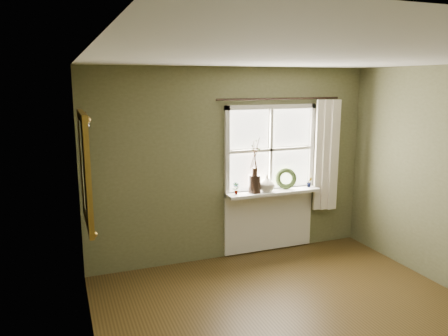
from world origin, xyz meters
TOP-DOWN VIEW (x-y plane):
  - ceiling at (0.00, 0.00)m, footprint 4.50×4.50m
  - wall_back at (0.00, 2.30)m, footprint 4.00×0.10m
  - wall_left at (-2.05, 0.00)m, footprint 0.10×4.50m
  - window_frame at (0.55, 2.23)m, footprint 1.36×0.06m
  - window_sill at (0.55, 2.12)m, footprint 1.36×0.26m
  - window_apron at (0.55, 2.23)m, footprint 1.36×0.04m
  - dark_jug at (0.26, 2.12)m, footprint 0.19×0.19m
  - cream_vase at (0.45, 2.12)m, footprint 0.25×0.25m
  - wreath at (0.77, 2.16)m, footprint 0.33×0.24m
  - potted_plant_left at (-0.01, 2.12)m, footprint 0.10×0.07m
  - potted_plant_right at (1.13, 2.12)m, footprint 0.09×0.08m
  - curtain at (1.39, 2.13)m, footprint 0.36×0.12m
  - curtain_rod at (0.65, 2.17)m, footprint 1.84×0.03m
  - gilt_mirror at (-1.96, 1.37)m, footprint 0.10×0.97m

SIDE VIEW (x-z plane):
  - window_apron at x=0.55m, z-range 0.02..0.90m
  - window_sill at x=0.55m, z-range 0.88..0.92m
  - potted_plant_right at x=1.13m, z-range 0.92..1.07m
  - potted_plant_left at x=-0.01m, z-range 0.92..1.09m
  - cream_vase at x=0.45m, z-range 0.92..1.15m
  - wreath at x=0.77m, z-range 0.88..1.19m
  - dark_jug at x=0.26m, z-range 0.92..1.16m
  - wall_back at x=0.00m, z-range 0.00..2.60m
  - wall_left at x=-2.05m, z-range 0.00..2.60m
  - curtain at x=1.39m, z-range 0.57..2.16m
  - window_frame at x=0.55m, z-range 0.86..2.10m
  - gilt_mirror at x=-1.96m, z-range 0.97..2.12m
  - curtain_rod at x=0.65m, z-range 2.16..2.20m
  - ceiling at x=0.00m, z-range 2.60..2.60m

